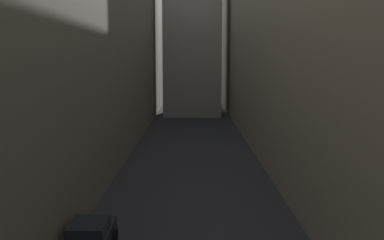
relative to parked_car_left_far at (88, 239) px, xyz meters
name	(u,v)px	position (x,y,z in m)	size (l,w,h in m)	color
ground_plane	(192,153)	(4.40, 22.28, -0.78)	(264.00, 264.00, 0.00)	#232326
building_block_left	(66,41)	(-7.21, 24.28, 9.26)	(12.22, 108.00, 20.08)	#756B5B
building_block_right	(307,23)	(14.97, 24.28, 10.91)	(10.14, 108.00, 23.38)	gray
parked_car_left_far	(88,239)	(0.00, 0.00, 0.00)	(1.91, 4.53, 1.50)	black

